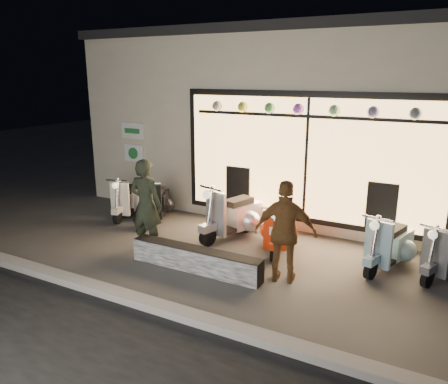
# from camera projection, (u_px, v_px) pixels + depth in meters

# --- Properties ---
(ground) EXTENTS (40.00, 40.00, 0.00)m
(ground) POSITION_uv_depth(u_px,v_px,m) (225.00, 259.00, 7.79)
(ground) COLOR #383533
(ground) RESTS_ON ground
(kerb) EXTENTS (40.00, 0.25, 0.12)m
(kerb) POSITION_uv_depth(u_px,v_px,m) (157.00, 307.00, 6.07)
(kerb) COLOR slate
(kerb) RESTS_ON ground
(shop_building) EXTENTS (10.20, 6.23, 4.20)m
(shop_building) POSITION_uv_depth(u_px,v_px,m) (314.00, 117.00, 11.47)
(shop_building) COLOR beige
(shop_building) RESTS_ON ground
(graffiti_barrier) EXTENTS (2.37, 0.28, 0.40)m
(graffiti_barrier) POSITION_uv_depth(u_px,v_px,m) (196.00, 259.00, 7.28)
(graffiti_barrier) COLOR black
(graffiti_barrier) RESTS_ON ground
(scooter_silver) EXTENTS (0.79, 1.53, 1.10)m
(scooter_silver) POSITION_uv_depth(u_px,v_px,m) (237.00, 215.00, 8.81)
(scooter_silver) COLOR black
(scooter_silver) RESTS_ON ground
(scooter_red) EXTENTS (0.64, 1.30, 0.92)m
(scooter_red) POSITION_uv_depth(u_px,v_px,m) (278.00, 228.00, 8.23)
(scooter_red) COLOR black
(scooter_red) RESTS_ON ground
(scooter_black) EXTENTS (0.79, 1.31, 0.96)m
(scooter_black) POSITION_uv_depth(u_px,v_px,m) (157.00, 202.00, 9.88)
(scooter_black) COLOR black
(scooter_black) RESTS_ON ground
(scooter_cream) EXTENTS (0.68, 1.32, 0.94)m
(scooter_cream) POSITION_uv_depth(u_px,v_px,m) (129.00, 199.00, 10.15)
(scooter_cream) COLOR black
(scooter_cream) RESTS_ON ground
(scooter_blue) EXTENTS (0.68, 1.38, 0.98)m
(scooter_blue) POSITION_uv_depth(u_px,v_px,m) (391.00, 244.00, 7.42)
(scooter_blue) COLOR black
(scooter_blue) RESTS_ON ground
(scooter_grey) EXTENTS (0.71, 1.29, 0.93)m
(scooter_grey) POSITION_uv_depth(u_px,v_px,m) (448.00, 253.00, 7.09)
(scooter_grey) COLOR black
(scooter_grey) RESTS_ON ground
(man) EXTENTS (0.67, 0.48, 1.73)m
(man) POSITION_uv_depth(u_px,v_px,m) (146.00, 205.00, 7.98)
(man) COLOR black
(man) RESTS_ON ground
(woman) EXTENTS (1.03, 0.59, 1.64)m
(woman) POSITION_uv_depth(u_px,v_px,m) (285.00, 232.00, 6.75)
(woman) COLOR brown
(woman) RESTS_ON ground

